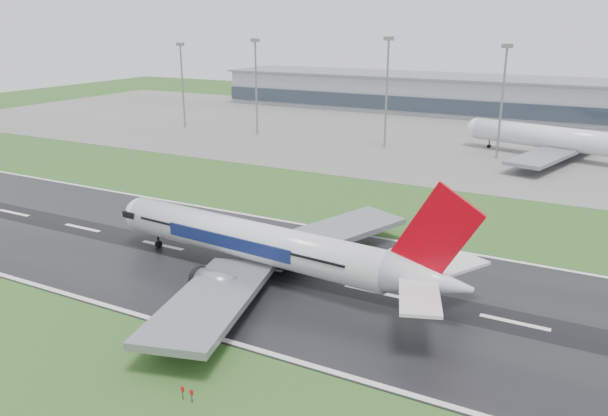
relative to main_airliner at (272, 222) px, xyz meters
The scene contains 10 objects.
ground 10.67m from the main_airliner, 147.05° to the left, with size 520.00×520.00×0.00m, color #2A521E.
runway 10.62m from the main_airliner, 147.05° to the left, with size 400.00×45.00×0.10m, color black.
apron 128.30m from the main_airliner, 92.00° to the left, with size 400.00×130.00×0.08m, color slate.
terminal 187.95m from the main_airliner, 91.36° to the left, with size 240.00×36.00×15.00m, color #92939C.
main_airliner is the anchor object (origin of this frame).
parked_airliner 115.56m from the main_airliner, 74.63° to the left, with size 63.31×58.95×18.56m, color white, non-canonical shape.
floodmast_0 143.66m from the main_airliner, 134.21° to the left, with size 0.64×0.64×29.63m, color gray.
floodmast_1 123.47m from the main_airliner, 123.44° to the left, with size 0.64×0.64×31.45m, color gray.
floodmast_2 105.13m from the main_airliner, 101.22° to the left, with size 0.64×0.64×32.61m, color gray.
floodmast_3 104.03m from the main_airliner, 82.22° to the left, with size 0.64×0.64×31.08m, color gray.
Camera 1 is at (48.38, -75.01, 38.06)m, focal length 35.04 mm.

